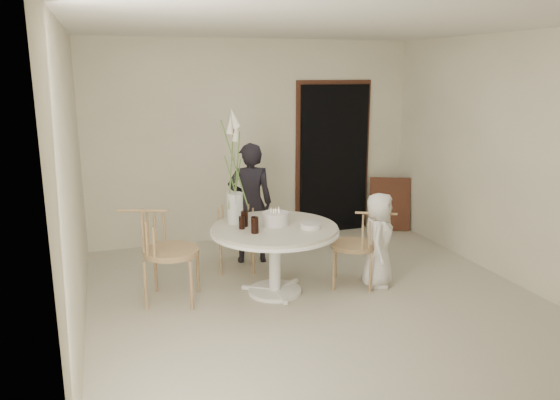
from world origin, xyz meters
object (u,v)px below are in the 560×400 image
object	(u,v)px
birthday_cake	(276,219)
flower_vase	(235,183)
chair_left	(157,242)
table	(275,237)
girl	(250,203)
chair_far	(236,224)
boy	(378,240)
chair_right	(364,238)

from	to	relation	value
birthday_cake	flower_vase	size ratio (longest dim) A/B	0.23
chair_left	table	bearing A→B (deg)	-80.72
birthday_cake	flower_vase	bearing A→B (deg)	152.26
girl	table	bearing A→B (deg)	99.87
chair_far	boy	xyz separation A→B (m)	(1.31, -1.07, -0.01)
flower_vase	girl	bearing A→B (deg)	64.16
chair_far	birthday_cake	distance (m)	0.92
chair_far	chair_right	bearing A→B (deg)	-28.58
girl	flower_vase	size ratio (longest dim) A/B	1.22
table	chair_right	bearing A→B (deg)	-5.81
chair_far	chair_right	xyz separation A→B (m)	(1.17, -1.01, 0.02)
chair_right	birthday_cake	size ratio (longest dim) A/B	3.05
flower_vase	chair_right	bearing A→B (deg)	-15.25
chair_right	flower_vase	xyz separation A→B (m)	(-1.33, 0.36, 0.61)
flower_vase	table	bearing A→B (deg)	-36.74
table	chair_right	distance (m)	0.99
chair_left	boy	bearing A→B (deg)	-80.33
chair_right	flower_vase	distance (m)	1.51
chair_right	boy	distance (m)	0.15
birthday_cake	flower_vase	xyz separation A→B (m)	(-0.38, 0.20, 0.36)
chair_far	boy	bearing A→B (deg)	-26.93
chair_right	birthday_cake	bearing A→B (deg)	-72.87
girl	boy	size ratio (longest dim) A/B	1.42
girl	birthday_cake	distance (m)	0.97
chair_far	chair_left	bearing A→B (deg)	-131.07
chair_far	birthday_cake	size ratio (longest dim) A/B	2.96
chair_right	boy	world-z (taller)	boy
chair_far	chair_right	distance (m)	1.55
chair_left	birthday_cake	size ratio (longest dim) A/B	3.54
chair_left	flower_vase	distance (m)	0.98
chair_far	chair_left	size ratio (longest dim) A/B	0.84
birthday_cake	table	bearing A→B (deg)	-114.90
chair_left	boy	world-z (taller)	boy
table	chair_left	world-z (taller)	chair_left
chair_right	boy	xyz separation A→B (m)	(0.14, -0.06, -0.02)
table	chair_left	size ratio (longest dim) A/B	1.37
table	chair_left	xyz separation A→B (m)	(-1.18, 0.18, 0.01)
chair_right	boy	bearing A→B (deg)	95.01
chair_far	birthday_cake	xyz separation A→B (m)	(0.22, -0.85, 0.27)
chair_left	girl	distance (m)	1.47
table	girl	size ratio (longest dim) A/B	0.91
chair_right	boy	size ratio (longest dim) A/B	0.81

